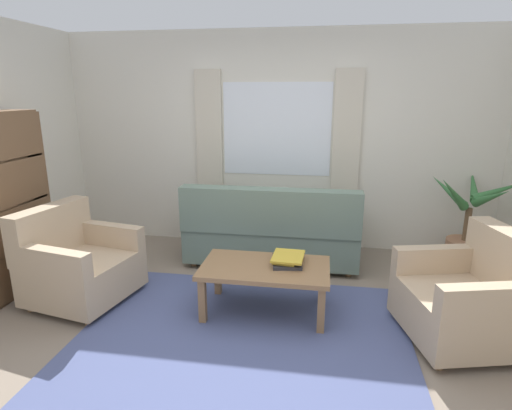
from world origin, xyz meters
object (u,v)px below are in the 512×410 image
at_px(armchair_left, 77,264).
at_px(potted_plant, 467,231).
at_px(bookshelf, 11,210).
at_px(armchair_right, 470,298).
at_px(coffee_table, 265,272).
at_px(couch, 272,232).
at_px(book_stack_on_table, 287,259).

distance_m(armchair_left, potted_plant, 4.04).
height_order(armchair_left, potted_plant, potted_plant).
relative_size(armchair_left, bookshelf, 0.57).
relative_size(armchair_right, potted_plant, 0.93).
bearing_deg(bookshelf, coffee_table, 87.84).
distance_m(couch, potted_plant, 2.14).
bearing_deg(couch, armchair_right, 142.98).
distance_m(armchair_right, coffee_table, 1.62).
height_order(armchair_left, coffee_table, armchair_left).
height_order(couch, coffee_table, couch).
bearing_deg(coffee_table, bookshelf, 177.84).
height_order(couch, armchair_right, couch).
xyz_separation_m(armchair_left, potted_plant, (3.79, 1.39, 0.06)).
xyz_separation_m(coffee_table, book_stack_on_table, (0.18, 0.09, 0.09)).
relative_size(potted_plant, bookshelf, 0.63).
distance_m(book_stack_on_table, bookshelf, 2.66).
xyz_separation_m(couch, armchair_right, (1.69, -1.28, -0.01)).
xyz_separation_m(armchair_left, book_stack_on_table, (1.93, 0.13, 0.12)).
bearing_deg(bookshelf, armchair_right, 86.40).
relative_size(coffee_table, potted_plant, 1.01).
bearing_deg(armchair_left, coffee_table, -77.78).
xyz_separation_m(coffee_table, bookshelf, (-2.46, 0.09, 0.42)).
bearing_deg(bookshelf, armchair_left, 79.75).
relative_size(coffee_table, book_stack_on_table, 3.07).
bearing_deg(bookshelf, potted_plant, 105.62).
bearing_deg(book_stack_on_table, coffee_table, -153.39).
bearing_deg(book_stack_on_table, bookshelf, 179.96).
xyz_separation_m(couch, coffee_table, (0.08, -1.11, 0.01)).
relative_size(couch, armchair_right, 1.87).
relative_size(book_stack_on_table, bookshelf, 0.21).
bearing_deg(potted_plant, bookshelf, -164.38).
bearing_deg(armchair_right, armchair_left, -106.29).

